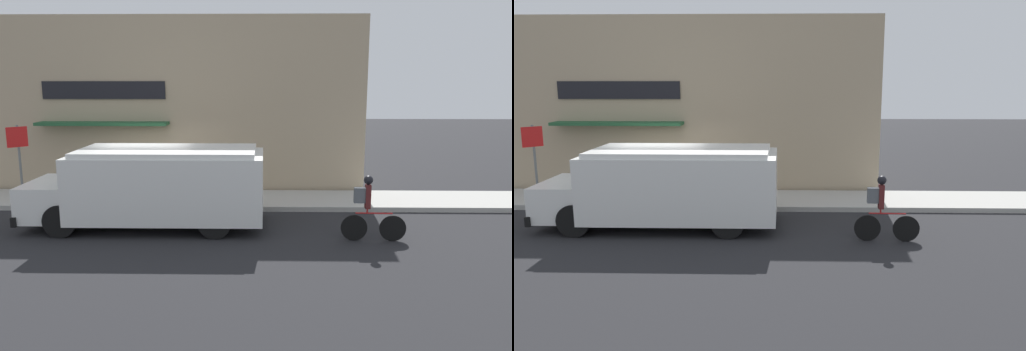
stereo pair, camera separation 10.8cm
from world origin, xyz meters
TOP-DOWN VIEW (x-y plane):
  - ground_plane at (0.00, 0.00)m, footprint 70.00×70.00m
  - sidewalk at (0.00, 1.12)m, footprint 28.00×2.23m
  - storefront at (-0.05, 2.42)m, footprint 13.36×0.84m
  - school_bus at (0.64, -1.44)m, footprint 6.01×2.78m
  - cyclist at (5.85, -2.57)m, footprint 1.52×0.21m
  - stop_sign_post at (-3.92, 0.71)m, footprint 0.45×0.45m
  - trash_bin at (-2.02, 1.01)m, footprint 0.46×0.46m

SIDE VIEW (x-z plane):
  - ground_plane at x=0.00m, z-range 0.00..0.00m
  - sidewalk at x=0.00m, z-range 0.00..0.15m
  - trash_bin at x=-2.02m, z-range 0.15..1.06m
  - cyclist at x=5.85m, z-range 0.00..1.56m
  - school_bus at x=0.64m, z-range 0.06..2.09m
  - stop_sign_post at x=-3.92m, z-range 0.53..2.80m
  - storefront at x=-0.05m, z-range -0.01..5.75m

